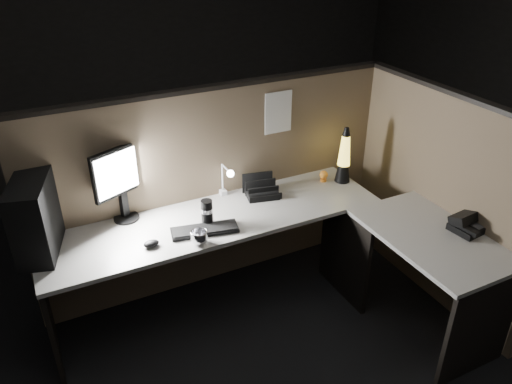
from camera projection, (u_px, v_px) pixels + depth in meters
name	position (u px, v px, depth m)	size (l,w,h in m)	color
floor	(276.00, 350.00, 3.27)	(6.00, 6.00, 0.00)	black
room_shell	(282.00, 116.00, 2.49)	(6.00, 6.00, 6.00)	silver
partition_back	(217.00, 189.00, 3.64)	(2.66, 0.06, 1.50)	brown
partition_right	(437.00, 200.00, 3.50)	(0.06, 1.66, 1.50)	brown
desk	(283.00, 251.00, 3.26)	(2.60, 1.60, 0.73)	#B5B3AB
pc_tower	(35.00, 217.00, 2.89)	(0.20, 0.44, 0.46)	black
monitor	(120.00, 177.00, 3.18)	(0.37, 0.20, 0.51)	black
keyboard	(205.00, 230.00, 3.18)	(0.43, 0.14, 0.02)	black
mouse	(151.00, 244.00, 3.03)	(0.10, 0.07, 0.04)	black
clip_lamp	(227.00, 180.00, 3.48)	(0.05, 0.20, 0.26)	silver
organizer	(261.00, 190.00, 3.59)	(0.26, 0.24, 0.17)	black
lava_lamp	(344.00, 159.00, 3.71)	(0.12, 0.12, 0.43)	black
travel_mug	(207.00, 213.00, 3.22)	(0.08, 0.08, 0.18)	black
steel_mug	(199.00, 237.00, 3.05)	(0.11, 0.11, 0.09)	silver
figurine	(324.00, 175.00, 3.77)	(0.06, 0.06, 0.06)	orange
pinned_paper	(278.00, 113.00, 3.54)	(0.21, 0.00, 0.30)	white
desk_phone	(467.00, 223.00, 3.18)	(0.22, 0.23, 0.12)	black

